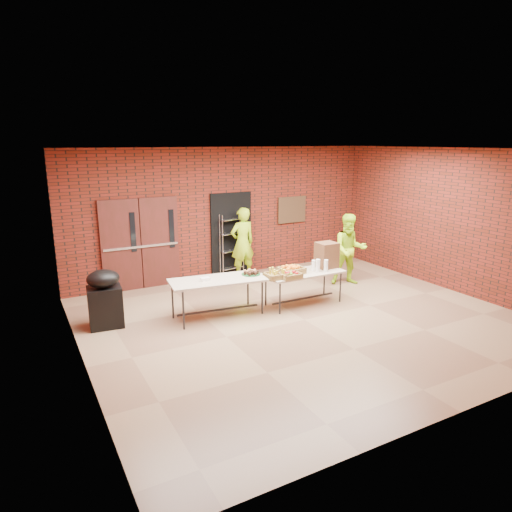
{
  "coord_description": "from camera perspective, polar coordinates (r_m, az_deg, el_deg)",
  "views": [
    {
      "loc": [
        -4.73,
        -6.76,
        3.35
      ],
      "look_at": [
        -0.3,
        1.4,
        0.99
      ],
      "focal_mm": 32.0,
      "sensor_mm": 36.0,
      "label": 1
    }
  ],
  "objects": [
    {
      "name": "volunteer_man",
      "position": [
        11.01,
        11.6,
        0.8
      ],
      "size": [
        1.01,
        0.93,
        1.69
      ],
      "primitive_type": "imported",
      "rotation": [
        0.0,
        0.0,
        -0.44
      ],
      "color": "#A9DF18",
      "rests_on": "room"
    },
    {
      "name": "volunteer_woman",
      "position": [
        11.31,
        -1.71,
        1.64
      ],
      "size": [
        0.66,
        0.44,
        1.76
      ],
      "primitive_type": "imported",
      "rotation": [
        0.0,
        0.0,
        3.18
      ],
      "color": "#A9DF18",
      "rests_on": "room"
    },
    {
      "name": "coffee_dispenser",
      "position": [
        9.88,
        8.82,
        0.12
      ],
      "size": [
        0.41,
        0.37,
        0.54
      ],
      "primitive_type": "cube",
      "color": "#56351D",
      "rests_on": "table_right"
    },
    {
      "name": "cup_stack_front",
      "position": [
        9.54,
        7.74,
        -1.19
      ],
      "size": [
        0.09,
        0.09,
        0.27
      ],
      "primitive_type": "cylinder",
      "color": "white",
      "rests_on": "table_right"
    },
    {
      "name": "room",
      "position": [
        8.43,
        6.37,
        2.19
      ],
      "size": [
        8.08,
        7.08,
        3.28
      ],
      "color": "#866448",
      "rests_on": "ground"
    },
    {
      "name": "double_doors",
      "position": [
        10.75,
        -14.19,
        1.49
      ],
      "size": [
        1.78,
        0.12,
        2.1
      ],
      "color": "#4C1815",
      "rests_on": "room"
    },
    {
      "name": "cup_stack_back",
      "position": [
        9.61,
        7.2,
        -1.18
      ],
      "size": [
        0.08,
        0.08,
        0.23
      ],
      "primitive_type": "cylinder",
      "color": "white",
      "rests_on": "table_right"
    },
    {
      "name": "table_left",
      "position": [
        8.84,
        -4.82,
        -3.29
      ],
      "size": [
        1.92,
        0.99,
        0.76
      ],
      "rotation": [
        0.0,
        0.0,
        -0.13
      ],
      "color": "tan",
      "rests_on": "room"
    },
    {
      "name": "muffin_tray",
      "position": [
        9.08,
        -0.64,
        -2.07
      ],
      "size": [
        0.38,
        0.38,
        0.09
      ],
      "color": "#154E23",
      "rests_on": "table_left"
    },
    {
      "name": "table_right",
      "position": [
        9.55,
        6.0,
        -2.34
      ],
      "size": [
        1.69,
        0.72,
        0.69
      ],
      "rotation": [
        0.0,
        0.0,
        -0.01
      ],
      "color": "tan",
      "rests_on": "room"
    },
    {
      "name": "basket_apples",
      "position": [
        9.08,
        4.32,
        -2.41
      ],
      "size": [
        0.41,
        0.32,
        0.13
      ],
      "color": "olive",
      "rests_on": "table_right"
    },
    {
      "name": "wire_rack",
      "position": [
        11.44,
        -3.06,
        1.32
      ],
      "size": [
        0.61,
        0.3,
        1.59
      ],
      "primitive_type": null,
      "rotation": [
        0.0,
        0.0,
        0.19
      ],
      "color": "silver",
      "rests_on": "room"
    },
    {
      "name": "basket_bananas",
      "position": [
        9.06,
        2.56,
        -2.4
      ],
      "size": [
        0.44,
        0.34,
        0.14
      ],
      "color": "olive",
      "rests_on": "table_right"
    },
    {
      "name": "bronze_plaque",
      "position": [
        12.3,
        4.5,
        5.8
      ],
      "size": [
        0.85,
        0.04,
        0.7
      ],
      "primitive_type": "cube",
      "color": "#452D1B",
      "rests_on": "room"
    },
    {
      "name": "napkin_box",
      "position": [
        8.75,
        -6.39,
        -2.88
      ],
      "size": [
        0.18,
        0.12,
        0.06
      ],
      "primitive_type": "cube",
      "color": "white",
      "rests_on": "table_left"
    },
    {
      "name": "cup_stack_mid",
      "position": [
        9.58,
        8.73,
        -1.21
      ],
      "size": [
        0.09,
        0.09,
        0.26
      ],
      "primitive_type": "cylinder",
      "color": "white",
      "rests_on": "table_right"
    },
    {
      "name": "dark_doorway",
      "position": [
        11.53,
        -3.12,
        2.73
      ],
      "size": [
        1.1,
        0.06,
        2.1
      ],
      "primitive_type": "cube",
      "color": "black",
      "rests_on": "room"
    },
    {
      "name": "covered_grill",
      "position": [
        8.82,
        -18.38,
        -5.06
      ],
      "size": [
        0.64,
        0.56,
        1.08
      ],
      "rotation": [
        0.0,
        0.0,
        -0.1
      ],
      "color": "black",
      "rests_on": "room"
    },
    {
      "name": "basket_oranges",
      "position": [
        9.41,
        4.43,
        -1.75
      ],
      "size": [
        0.5,
        0.39,
        0.16
      ],
      "color": "olive",
      "rests_on": "table_right"
    }
  ]
}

